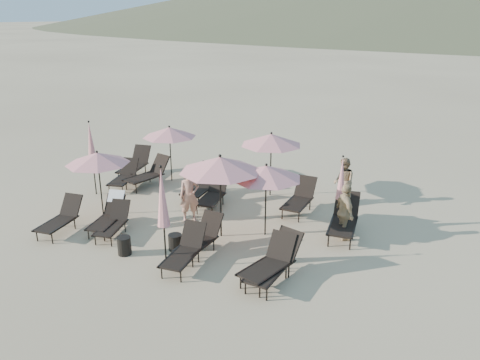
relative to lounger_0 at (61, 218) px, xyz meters
The scene contains 28 objects.
ground 4.08m from the lounger_0, ahead, with size 800.00×800.00×0.00m, color #D6BA8C.
lounger_0 is the anchor object (origin of this frame).
lounger_1 1.35m from the lounger_0, 38.12° to the left, with size 1.02×1.68×0.99m.
lounger_2 1.59m from the lounger_0, 21.14° to the left, with size 1.02×1.58×0.85m.
lounger_3 4.33m from the lounger_0, 12.40° to the left, with size 0.64×1.62×0.92m.
lounger_4 4.28m from the lounger_0, ahead, with size 0.88×1.69×0.93m.
lounger_5 6.50m from the lounger_0, ahead, with size 0.67×1.70×0.98m.
lounger_6 3.84m from the lounger_0, 105.14° to the left, with size 1.09×1.71×0.92m.
lounger_7 4.30m from the lounger_0, 94.58° to the left, with size 0.96×1.86×1.02m.
lounger_8 4.72m from the lounger_0, 64.49° to the left, with size 0.95×1.93×1.07m.
lounger_9 4.68m from the lounger_0, 53.25° to the left, with size 0.93×1.71×0.93m.
lounger_10 7.22m from the lounger_0, 41.28° to the left, with size 0.75×1.75×0.99m.
lounger_11 8.13m from the lounger_0, 28.03° to the left, with size 1.04×1.95×1.07m.
lounger_12 5.15m from the lounger_0, 107.53° to the left, with size 1.13×1.93×1.04m.
lounger_13 6.49m from the lounger_0, ahead, with size 1.02×1.89×1.03m.
umbrella_open_0 2.06m from the lounger_0, 85.57° to the left, with size 1.94×1.94×2.09m.
umbrella_open_1 4.95m from the lounger_0, 25.93° to the left, with size 2.25×2.25×2.42m.
umbrella_open_2 6.08m from the lounger_0, 27.44° to the left, with size 1.99×1.99×2.14m.
umbrella_open_3 5.33m from the lounger_0, 89.51° to the left, with size 1.98×1.98×2.13m.
umbrella_open_4 7.06m from the lounger_0, 54.84° to the left, with size 2.10×2.10×2.26m.
umbrella_closed_0 4.18m from the lounger_0, ahead, with size 0.31×0.31×2.68m.
umbrella_closed_1 8.13m from the lounger_0, 30.51° to the left, with size 0.27×0.27×2.27m.
umbrella_closed_2 3.31m from the lounger_0, 117.51° to the left, with size 0.31×0.31×2.63m.
side_table_0 2.56m from the lounger_0, ahead, with size 0.36×0.36×0.49m, color black.
side_table_1 3.63m from the lounger_0, 11.50° to the left, with size 0.37×0.37×0.44m, color black.
beachgoer_a 3.74m from the lounger_0, 41.24° to the left, with size 0.60×0.39×1.64m, color tan.
beachgoer_b 8.87m from the lounger_0, 43.62° to the left, with size 0.76×0.59×1.56m, color #97724E.
beachgoer_c 8.10m from the lounger_0, 26.07° to the left, with size 0.96×0.40×1.64m, color tan.
Camera 1 is at (6.56, -8.43, 5.95)m, focal length 35.00 mm.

